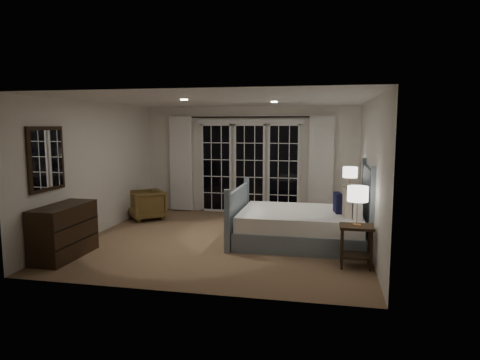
% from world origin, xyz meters
% --- Properties ---
extents(floor, '(5.00, 5.00, 0.00)m').
position_xyz_m(floor, '(0.00, 0.00, 0.00)').
color(floor, olive).
rests_on(floor, ground).
extents(ceiling, '(5.00, 5.00, 0.00)m').
position_xyz_m(ceiling, '(0.00, 0.00, 2.50)').
color(ceiling, silver).
rests_on(ceiling, wall_back).
extents(wall_left, '(0.02, 5.00, 2.50)m').
position_xyz_m(wall_left, '(-2.50, 0.00, 1.25)').
color(wall_left, silver).
rests_on(wall_left, floor).
extents(wall_right, '(0.02, 5.00, 2.50)m').
position_xyz_m(wall_right, '(2.50, 0.00, 1.25)').
color(wall_right, silver).
rests_on(wall_right, floor).
extents(wall_back, '(5.00, 0.02, 2.50)m').
position_xyz_m(wall_back, '(0.00, 2.50, 1.25)').
color(wall_back, silver).
rests_on(wall_back, floor).
extents(wall_front, '(5.00, 0.02, 2.50)m').
position_xyz_m(wall_front, '(0.00, -2.50, 1.25)').
color(wall_front, silver).
rests_on(wall_front, floor).
extents(french_doors, '(2.50, 0.04, 2.20)m').
position_xyz_m(french_doors, '(0.00, 2.46, 1.09)').
color(french_doors, black).
rests_on(french_doors, wall_back).
extents(curtain_rod, '(3.50, 0.03, 0.03)m').
position_xyz_m(curtain_rod, '(0.00, 2.40, 2.25)').
color(curtain_rod, black).
rests_on(curtain_rod, wall_back).
extents(curtain_left, '(0.55, 0.10, 2.25)m').
position_xyz_m(curtain_left, '(-1.65, 2.38, 1.15)').
color(curtain_left, white).
rests_on(curtain_left, curtain_rod).
extents(curtain_right, '(0.55, 0.10, 2.25)m').
position_xyz_m(curtain_right, '(1.65, 2.38, 1.15)').
color(curtain_right, white).
rests_on(curtain_right, curtain_rod).
extents(downlight_a, '(0.12, 0.12, 0.01)m').
position_xyz_m(downlight_a, '(0.80, 0.60, 2.49)').
color(downlight_a, white).
rests_on(downlight_a, ceiling).
extents(downlight_b, '(0.12, 0.12, 0.01)m').
position_xyz_m(downlight_b, '(-0.60, -0.40, 2.49)').
color(downlight_b, white).
rests_on(downlight_b, ceiling).
extents(bed, '(2.32, 1.67, 1.35)m').
position_xyz_m(bed, '(1.41, 0.08, 0.34)').
color(bed, slate).
rests_on(bed, floor).
extents(nightstand_left, '(0.48, 0.38, 0.62)m').
position_xyz_m(nightstand_left, '(2.23, -1.07, 0.41)').
color(nightstand_left, '#2F1F0F').
rests_on(nightstand_left, floor).
extents(nightstand_right, '(0.53, 0.43, 0.69)m').
position_xyz_m(nightstand_right, '(2.23, 1.30, 0.46)').
color(nightstand_right, '#2F1F0F').
rests_on(nightstand_right, floor).
extents(lamp_left, '(0.30, 0.30, 0.58)m').
position_xyz_m(lamp_left, '(2.23, -1.07, 1.08)').
color(lamp_left, tan).
rests_on(lamp_left, nightstand_left).
extents(lamp_right, '(0.29, 0.29, 0.56)m').
position_xyz_m(lamp_right, '(2.23, 1.30, 1.14)').
color(lamp_right, tan).
rests_on(lamp_right, nightstand_right).
extents(armchair, '(0.99, 0.99, 0.65)m').
position_xyz_m(armchair, '(-2.10, 1.31, 0.32)').
color(armchair, brown).
rests_on(armchair, floor).
extents(dresser, '(0.50, 1.18, 0.83)m').
position_xyz_m(dresser, '(-2.23, -1.51, 0.42)').
color(dresser, '#2F1F0F').
rests_on(dresser, floor).
extents(mirror, '(0.05, 0.85, 1.00)m').
position_xyz_m(mirror, '(-2.47, -1.51, 1.55)').
color(mirror, '#2F1F0F').
rests_on(mirror, wall_left).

